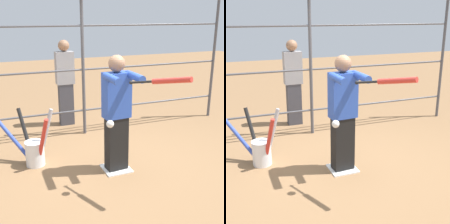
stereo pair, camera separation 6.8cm
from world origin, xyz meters
TOP-DOWN VIEW (x-y plane):
  - ground_plane at (0.00, 0.00)m, footprint 24.00×24.00m
  - home_plate at (0.00, 0.00)m, footprint 0.40×0.40m
  - fence_backstop at (0.00, -1.60)m, footprint 5.97×0.06m
  - batter at (0.00, 0.02)m, footprint 0.44×0.59m
  - baseball_bat_swinging at (-0.23, 0.90)m, footprint 0.43×0.76m
  - softball_in_flight at (0.32, 0.55)m, footprint 0.10×0.10m
  - bat_bucket at (1.11, -0.61)m, footprint 0.83×0.73m
  - bystander_behind_fence at (0.19, -2.25)m, footprint 0.36×0.22m

SIDE VIEW (x-z plane):
  - ground_plane at x=0.00m, z-range 0.00..0.00m
  - home_plate at x=0.00m, z-range 0.00..0.02m
  - bat_bucket at x=1.11m, z-range -0.19..0.70m
  - bystander_behind_fence at x=0.19m, z-range 0.04..1.79m
  - batter at x=0.00m, z-range 0.07..1.78m
  - softball_in_flight at x=0.32m, z-range 0.90..1.00m
  - fence_backstop at x=0.00m, z-range 0.00..2.51m
  - baseball_bat_swinging at x=-0.23m, z-range 1.41..1.62m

